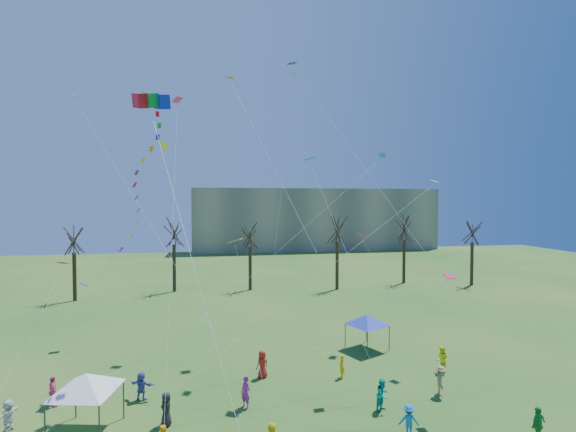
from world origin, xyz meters
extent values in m
cube|color=gray|center=(22.00, 82.00, 7.50)|extent=(60.00, 14.00, 15.00)
cylinder|color=black|center=(-19.15, 34.35, 2.88)|extent=(0.44, 0.44, 5.76)
cylinder|color=black|center=(-7.99, 37.44, 3.08)|extent=(0.44, 0.44, 6.16)
cylinder|color=black|center=(1.91, 36.63, 2.90)|extent=(0.44, 0.44, 5.80)
cylinder|color=black|center=(13.46, 34.92, 3.21)|extent=(0.44, 0.44, 6.42)
cylinder|color=black|center=(24.29, 37.32, 3.14)|extent=(0.44, 0.44, 6.27)
cylinder|color=black|center=(33.07, 34.23, 3.04)|extent=(0.44, 0.44, 6.09)
cube|color=red|center=(-6.93, 8.69, 17.84)|extent=(1.08, 1.37, 1.14)
cube|color=#138F34|center=(-6.31, 8.69, 17.84)|extent=(1.08, 1.37, 1.14)
cube|color=#1027D4|center=(-5.69, 8.69, 17.84)|extent=(1.08, 1.37, 1.14)
cylinder|color=white|center=(-3.83, 2.82, 9.75)|extent=(0.02, 0.02, 19.22)
cylinder|color=#3F3F44|center=(-10.63, 3.87, 1.07)|extent=(0.08, 0.08, 2.13)
cylinder|color=#3F3F44|center=(-8.04, 3.33, 1.07)|extent=(0.08, 0.08, 2.13)
cylinder|color=#3F3F44|center=(-10.10, 6.46, 1.07)|extent=(0.08, 0.08, 2.13)
cylinder|color=#3F3F44|center=(-7.51, 5.92, 1.07)|extent=(0.08, 0.08, 2.13)
pyramid|color=white|center=(-9.07, 4.90, 2.59)|extent=(3.98, 3.98, 0.91)
cylinder|color=#3F3F44|center=(8.71, 11.71, 0.99)|extent=(0.09, 0.09, 1.97)
cylinder|color=#3F3F44|center=(10.93, 12.74, 0.99)|extent=(0.09, 0.09, 1.97)
cylinder|color=#3F3F44|center=(7.68, 13.93, 0.99)|extent=(0.09, 0.09, 1.97)
cylinder|color=#3F3F44|center=(9.90, 14.95, 0.99)|extent=(0.09, 0.09, 1.97)
pyramid|color=#2438B6|center=(9.31, 13.33, 2.40)|extent=(3.41, 3.41, 0.85)
imported|color=#1671B7|center=(6.98, 1.68, 0.80)|extent=(1.14, 0.82, 1.60)
imported|color=green|center=(12.98, 0.09, 0.88)|extent=(1.12, 0.75, 1.76)
imported|color=white|center=(-13.09, 5.70, 0.82)|extent=(1.06, 1.59, 1.64)
imported|color=black|center=(-5.15, 4.84, 0.86)|extent=(0.62, 0.89, 1.73)
imported|color=#A22896|center=(-0.90, 5.89, 0.88)|extent=(0.75, 0.76, 1.76)
imported|color=#0BA599|center=(6.69, 4.23, 0.90)|extent=(1.10, 1.04, 1.80)
imported|color=#9D7C55|center=(10.90, 5.28, 0.90)|extent=(1.11, 1.34, 1.80)
imported|color=#FF548B|center=(-11.80, 7.97, 0.88)|extent=(0.90, 1.11, 1.77)
imported|color=#5459B7|center=(-6.94, 7.92, 0.84)|extent=(1.63, 1.06, 1.68)
imported|color=red|center=(0.48, 9.66, 0.91)|extent=(1.06, 0.94, 1.83)
imported|color=#F9A90D|center=(5.71, 8.68, 0.78)|extent=(0.54, 0.66, 1.56)
imported|color=#EDFF1A|center=(12.82, 8.29, 0.89)|extent=(0.74, 0.92, 1.78)
cube|color=#D9430B|center=(-10.96, 7.60, 8.33)|extent=(0.60, 0.71, 0.21)
cylinder|color=white|center=(-11.73, 4.37, 4.81)|extent=(0.01, 0.01, 9.38)
cube|color=#F629A2|center=(-5.23, 13.74, 19.23)|extent=(0.88, 0.89, 0.32)
cylinder|color=white|center=(-5.04, 7.67, 10.26)|extent=(0.01, 0.01, 21.32)
cube|color=yellow|center=(-1.57, 3.33, 9.85)|extent=(0.79, 0.71, 0.24)
cylinder|color=white|center=(-0.82, 2.07, 5.57)|extent=(0.01, 0.01, 8.66)
cube|color=#18AAB5|center=(3.69, 9.52, 14.67)|extent=(0.92, 0.80, 0.25)
cylinder|color=white|center=(5.33, 5.60, 7.98)|extent=(0.01, 0.01, 15.51)
cube|color=#262FD7|center=(4.12, 18.30, 23.94)|extent=(0.87, 0.73, 0.21)
cylinder|color=white|center=(8.55, 9.19, 12.62)|extent=(0.01, 0.01, 30.08)
cube|color=#D71A50|center=(10.64, 4.10, 7.52)|extent=(0.55, 0.70, 0.17)
cylinder|color=white|center=(-1.22, 4.90, 4.41)|extent=(0.01, 0.01, 24.48)
cube|color=#5CD532|center=(13.82, 11.30, 13.34)|extent=(0.69, 0.77, 0.19)
cylinder|color=white|center=(4.34, 8.07, 7.32)|extent=(0.01, 0.01, 23.17)
cube|color=#AA30A3|center=(-13.52, 17.74, 20.17)|extent=(0.75, 0.72, 0.29)
cylinder|color=white|center=(-7.21, 11.82, 10.74)|extent=(0.01, 0.01, 25.32)
cube|color=orange|center=(-1.23, 19.71, 22.82)|extent=(0.82, 0.72, 0.20)
cylinder|color=white|center=(2.73, 11.97, 12.06)|extent=(0.01, 0.01, 27.36)
cube|color=#F3285F|center=(6.68, 7.63, 9.61)|extent=(0.56, 0.48, 0.32)
cylinder|color=white|center=(8.79, 6.46, 5.46)|extent=(0.01, 0.01, 9.27)
cube|color=#E7F619|center=(-5.74, 10.01, 15.38)|extent=(0.75, 0.76, 0.38)
cylinder|color=white|center=(-8.77, 8.99, 8.34)|extent=(0.01, 0.01, 15.11)
cube|color=#1887B7|center=(11.93, 16.69, 15.88)|extent=(0.78, 0.82, 0.34)
cylinder|color=white|center=(2.49, 12.31, 8.59)|extent=(0.01, 0.01, 25.18)
cube|color=#71E034|center=(3.67, 14.52, 21.87)|extent=(0.72, 0.82, 0.16)
cylinder|color=white|center=(2.08, 12.09, 11.58)|extent=(0.01, 0.01, 20.99)
cube|color=#2129BF|center=(-13.23, 18.36, 5.00)|extent=(0.70, 0.62, 0.33)
cylinder|color=white|center=(-3.76, 13.52, 3.15)|extent=(0.01, 0.01, 21.52)
camera|label=1|loc=(-2.47, -16.68, 11.77)|focal=25.00mm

